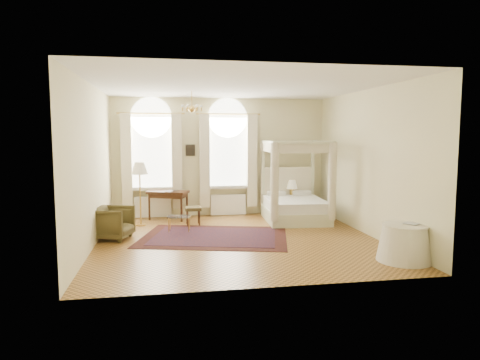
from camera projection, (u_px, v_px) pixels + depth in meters
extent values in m
plane|color=#A16D2F|center=(238.00, 239.00, 9.33)|extent=(6.00, 6.00, 0.00)
plane|color=beige|center=(220.00, 157.00, 12.10)|extent=(6.00, 0.00, 6.00)
plane|color=beige|center=(272.00, 178.00, 6.22)|extent=(6.00, 0.00, 6.00)
plane|color=beige|center=(92.00, 166.00, 8.65)|extent=(0.00, 6.00, 6.00)
plane|color=beige|center=(369.00, 163.00, 9.67)|extent=(0.00, 6.00, 6.00)
plane|color=white|center=(238.00, 86.00, 8.99)|extent=(6.00, 6.00, 0.00)
cube|color=white|center=(152.00, 152.00, 11.74)|extent=(1.10, 0.04, 1.90)
cylinder|color=white|center=(151.00, 117.00, 11.64)|extent=(1.10, 0.04, 1.10)
cube|color=white|center=(153.00, 188.00, 11.75)|extent=(1.32, 0.24, 0.08)
cube|color=beige|center=(127.00, 162.00, 11.48)|extent=(0.28, 0.14, 2.60)
cube|color=beige|center=(177.00, 161.00, 11.71)|extent=(0.28, 0.14, 2.60)
cube|color=white|center=(153.00, 207.00, 11.82)|extent=(1.00, 0.12, 0.58)
cube|color=white|center=(228.00, 152.00, 12.09)|extent=(1.10, 0.04, 1.90)
cylinder|color=white|center=(227.00, 118.00, 11.99)|extent=(1.10, 0.04, 1.10)
cube|color=white|center=(228.00, 187.00, 12.11)|extent=(1.32, 0.24, 0.08)
cube|color=beige|center=(205.00, 161.00, 11.84)|extent=(0.28, 0.14, 2.60)
cube|color=beige|center=(252.00, 161.00, 12.06)|extent=(0.28, 0.14, 2.60)
cube|color=white|center=(228.00, 204.00, 12.18)|extent=(1.00, 0.12, 0.58)
cylinder|color=#B9913D|center=(192.00, 100.00, 10.03)|extent=(0.02, 0.02, 0.40)
sphere|color=#B9913D|center=(192.00, 109.00, 10.06)|extent=(0.16, 0.16, 0.16)
sphere|color=beige|center=(201.00, 106.00, 10.09)|extent=(0.07, 0.07, 0.07)
sphere|color=beige|center=(196.00, 107.00, 10.25)|extent=(0.07, 0.07, 0.07)
sphere|color=beige|center=(187.00, 107.00, 10.22)|extent=(0.07, 0.07, 0.07)
sphere|color=beige|center=(182.00, 106.00, 10.01)|extent=(0.07, 0.07, 0.07)
sphere|color=beige|center=(188.00, 105.00, 9.84)|extent=(0.07, 0.07, 0.07)
sphere|color=beige|center=(197.00, 106.00, 9.88)|extent=(0.07, 0.07, 0.07)
cube|color=black|center=(190.00, 150.00, 11.91)|extent=(0.26, 0.03, 0.32)
cube|color=black|center=(271.00, 146.00, 12.29)|extent=(0.22, 0.03, 0.26)
cube|color=beige|center=(295.00, 214.00, 11.39)|extent=(1.67, 2.00, 0.33)
cube|color=silver|center=(295.00, 204.00, 11.36)|extent=(1.57, 1.91, 0.25)
cube|color=beige|center=(288.00, 186.00, 12.22)|extent=(1.54, 0.18, 1.09)
cube|color=beige|center=(263.00, 179.00, 12.11)|extent=(0.09, 0.09, 2.08)
cube|color=beige|center=(312.00, 178.00, 12.26)|extent=(0.09, 0.09, 2.08)
cube|color=beige|center=(275.00, 186.00, 10.33)|extent=(0.09, 0.09, 2.08)
cube|color=beige|center=(332.00, 185.00, 10.48)|extent=(0.09, 0.09, 2.08)
cube|color=beige|center=(288.00, 142.00, 12.07)|extent=(1.54, 0.18, 0.07)
cube|color=beige|center=(304.00, 143.00, 10.30)|extent=(1.54, 0.18, 0.07)
cube|color=beige|center=(269.00, 142.00, 11.11)|extent=(0.20, 1.90, 0.07)
cube|color=beige|center=(322.00, 142.00, 11.26)|extent=(0.20, 1.90, 0.07)
cube|color=beige|center=(288.00, 146.00, 12.09)|extent=(1.59, 0.14, 0.25)
cube|color=beige|center=(304.00, 148.00, 10.31)|extent=(1.59, 0.14, 0.25)
cube|color=beige|center=(269.00, 147.00, 11.13)|extent=(0.17, 1.95, 0.25)
cube|color=beige|center=(322.00, 147.00, 11.27)|extent=(0.17, 1.95, 0.25)
cylinder|color=beige|center=(275.00, 182.00, 10.33)|extent=(0.20, 0.20, 1.90)
cylinder|color=beige|center=(332.00, 182.00, 10.47)|extent=(0.20, 0.20, 1.90)
cube|color=#391D0F|center=(294.00, 205.00, 12.31)|extent=(0.44, 0.41, 0.54)
cylinder|color=#B9913D|center=(292.00, 192.00, 12.18)|extent=(0.13, 0.13, 0.22)
cone|color=beige|center=(292.00, 184.00, 12.16)|extent=(0.31, 0.31, 0.24)
cube|color=#391D0F|center=(168.00, 192.00, 11.47)|extent=(1.17, 0.91, 0.06)
cube|color=#391D0F|center=(168.00, 195.00, 11.48)|extent=(1.03, 0.77, 0.10)
cylinder|color=#391D0F|center=(156.00, 204.00, 11.82)|extent=(0.05, 0.05, 0.73)
cylinder|color=#391D0F|center=(187.00, 206.00, 11.60)|extent=(0.05, 0.05, 0.73)
cylinder|color=#391D0F|center=(149.00, 207.00, 11.42)|extent=(0.05, 0.05, 0.73)
cylinder|color=#391D0F|center=(181.00, 208.00, 11.20)|extent=(0.05, 0.05, 0.73)
imported|color=black|center=(171.00, 191.00, 11.38)|extent=(0.36, 0.24, 0.03)
cube|color=#4A401F|center=(193.00, 209.00, 10.82)|extent=(0.40, 0.40, 0.08)
cylinder|color=#391D0F|center=(188.00, 219.00, 10.67)|extent=(0.04, 0.04, 0.38)
cylinder|color=#391D0F|center=(199.00, 218.00, 10.72)|extent=(0.04, 0.04, 0.38)
cylinder|color=#391D0F|center=(187.00, 217.00, 10.96)|extent=(0.04, 0.04, 0.38)
cylinder|color=#391D0F|center=(199.00, 216.00, 11.01)|extent=(0.04, 0.04, 0.38)
imported|color=#443B1D|center=(112.00, 223.00, 9.32)|extent=(0.98, 0.97, 0.72)
cube|color=white|center=(179.00, 217.00, 10.09)|extent=(0.57, 0.43, 0.02)
cylinder|color=#B9913D|center=(169.00, 225.00, 9.94)|extent=(0.02, 0.02, 0.36)
cylinder|color=#B9913D|center=(189.00, 225.00, 9.97)|extent=(0.02, 0.02, 0.36)
cylinder|color=#B9913D|center=(170.00, 223.00, 10.24)|extent=(0.02, 0.02, 0.36)
cylinder|color=#B9913D|center=(189.00, 222.00, 10.27)|extent=(0.02, 0.02, 0.36)
cylinder|color=#B9913D|center=(141.00, 225.00, 10.81)|extent=(0.28, 0.28, 0.03)
cylinder|color=#B9913D|center=(140.00, 198.00, 10.74)|extent=(0.04, 0.04, 1.40)
cone|color=beige|center=(140.00, 168.00, 10.66)|extent=(0.41, 0.41, 0.30)
cube|color=#3E170F|center=(214.00, 237.00, 9.56)|extent=(3.67, 3.03, 0.01)
cube|color=black|center=(214.00, 236.00, 9.56)|extent=(3.06, 2.42, 0.01)
cone|color=silver|center=(404.00, 244.00, 7.71)|extent=(0.98, 0.98, 0.63)
cylinder|color=silver|center=(405.00, 226.00, 7.68)|extent=(0.80, 0.80, 0.04)
imported|color=black|center=(409.00, 224.00, 7.64)|extent=(0.29, 0.31, 0.02)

